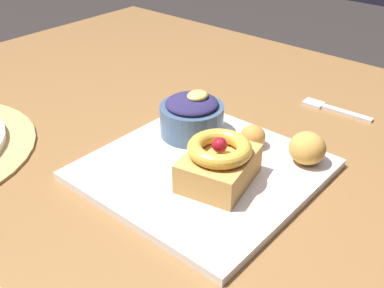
# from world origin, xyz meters

# --- Properties ---
(dining_table) EXTENTS (1.26, 1.10, 0.73)m
(dining_table) POSITION_xyz_m (0.00, 0.00, 0.64)
(dining_table) COLOR brown
(dining_table) RESTS_ON ground_plane
(front_plate) EXTENTS (0.29, 0.29, 0.01)m
(front_plate) POSITION_xyz_m (0.08, -0.18, 0.74)
(front_plate) COLOR white
(front_plate) RESTS_ON dining_table
(cake_slice) EXTENTS (0.12, 0.10, 0.07)m
(cake_slice) POSITION_xyz_m (0.06, -0.22, 0.77)
(cake_slice) COLOR #C68E47
(cake_slice) RESTS_ON front_plate
(berry_ramekin) EXTENTS (0.10, 0.10, 0.07)m
(berry_ramekin) POSITION_xyz_m (0.14, -0.11, 0.77)
(berry_ramekin) COLOR #3D5675
(berry_ramekin) RESTS_ON front_plate
(fritter_front) EXTENTS (0.05, 0.05, 0.05)m
(fritter_front) POSITION_xyz_m (0.18, -0.28, 0.77)
(fritter_front) COLOR gold
(fritter_front) RESTS_ON front_plate
(fritter_middle) EXTENTS (0.04, 0.04, 0.03)m
(fritter_middle) POSITION_xyz_m (0.17, -0.20, 0.76)
(fritter_middle) COLOR #BC7F38
(fritter_middle) RESTS_ON front_plate
(fork) EXTENTS (0.03, 0.13, 0.00)m
(fork) POSITION_xyz_m (0.38, -0.23, 0.73)
(fork) COLOR silver
(fork) RESTS_ON dining_table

